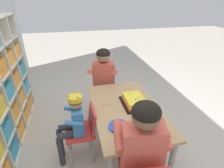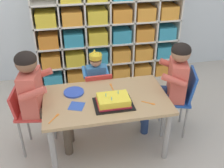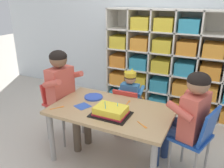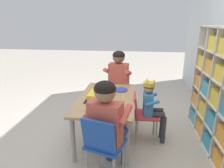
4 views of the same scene
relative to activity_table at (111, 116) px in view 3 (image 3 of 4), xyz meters
The scene contains 16 objects.
ground 0.51m from the activity_table, ahead, with size 16.00×16.00×0.00m, color #BCB2A3.
classroom_back_wall 1.86m from the activity_table, 90.00° to the left, with size 6.15×0.10×2.60m, color silver.
storage_cubby_shelf 1.47m from the activity_table, 78.72° to the left, with size 2.00×0.39×1.47m.
activity_table is the anchor object (origin of this frame).
classroom_chair_blue 0.49m from the activity_table, 91.68° to the left, with size 0.33×0.33×0.64m.
child_with_crown 0.58m from the activity_table, 91.71° to the left, with size 0.30×0.31×0.84m.
classroom_chair_adult_side 0.74m from the activity_table, behind, with size 0.39×0.36×0.70m.
adult_helper_seated 0.65m from the activity_table, behind, with size 0.45×0.44×1.09m.
classroom_chair_guest_side 0.82m from the activity_table, ahead, with size 0.40×0.41×0.74m.
guest_at_table_side 0.73m from the activity_table, ahead, with size 0.47×0.46×1.04m.
birthday_cake_on_tray 0.16m from the activity_table, 65.93° to the right, with size 0.36×0.27×0.12m.
paper_plate_stack 0.34m from the activity_table, 152.06° to the left, with size 0.20×0.20×0.02m, color blue.
paper_napkin_square 0.31m from the activity_table, 165.36° to the right, with size 0.13×0.13×0.00m, color #3356B7.
fork_at_table_front_edge 0.54m from the activity_table, 156.48° to the right, with size 0.10×0.12×0.00m.
fork_by_napkin 0.24m from the activity_table, 64.62° to the left, with size 0.02×0.13×0.00m.
fork_near_cake_tray 0.42m from the activity_table, 23.02° to the right, with size 0.12×0.09×0.00m.
Camera 3 is at (0.91, -1.85, 1.63)m, focal length 37.42 mm.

